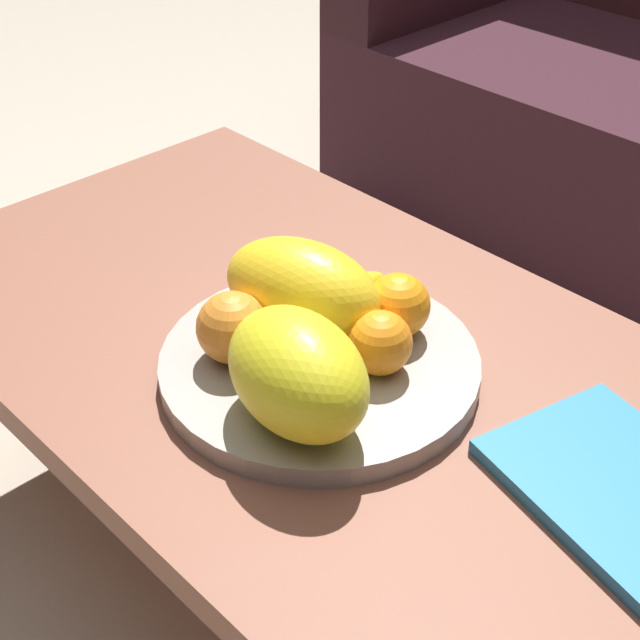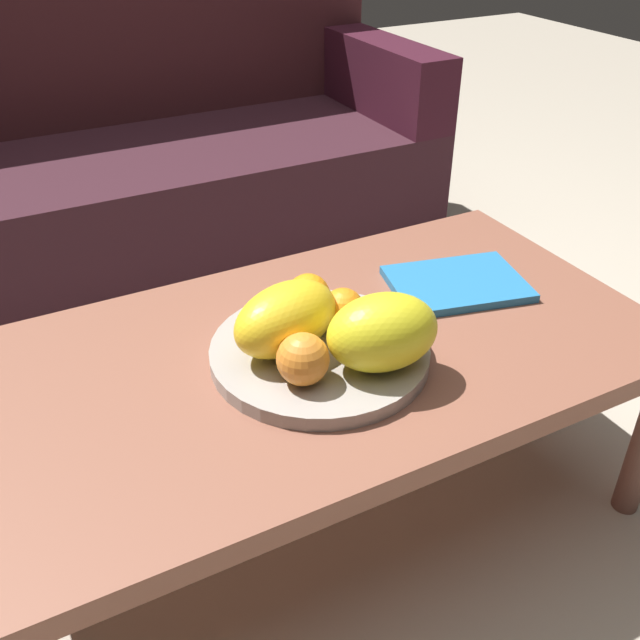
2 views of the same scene
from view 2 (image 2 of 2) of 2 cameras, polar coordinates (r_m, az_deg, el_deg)
name	(u,v)px [view 2 (image 2 of 2)]	position (r m, az deg, el deg)	size (l,w,h in m)	color
ground_plane	(312,512)	(1.45, -0.62, -15.18)	(8.00, 8.00, 0.00)	#B2A692
coffee_table	(311,368)	(1.21, -0.72, -3.89)	(1.20, 0.63, 0.40)	brown
couch	(138,171)	(2.21, -14.43, 11.55)	(1.70, 0.70, 0.90)	#331820
fruit_bowl	(320,352)	(1.15, 0.00, -2.60)	(0.36, 0.36, 0.03)	#9F9790
melon_large_front	(286,319)	(1.11, -2.75, 0.12)	(0.19, 0.11, 0.11)	yellow
melon_smaller_beside	(382,332)	(1.08, 5.05, -0.98)	(0.18, 0.12, 0.12)	yellow
orange_front	(344,310)	(1.17, 1.93, 0.84)	(0.07, 0.07, 0.07)	orange
orange_left	(308,295)	(1.21, -0.95, 2.01)	(0.07, 0.07, 0.07)	orange
orange_right	(303,359)	(1.05, -1.39, -3.17)	(0.08, 0.08, 0.08)	orange
banana_bunch	(296,324)	(1.15, -1.98, -0.30)	(0.17, 0.16, 0.06)	yellow
magazine	(457,284)	(1.37, 10.96, 2.88)	(0.25, 0.18, 0.02)	#2572AE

